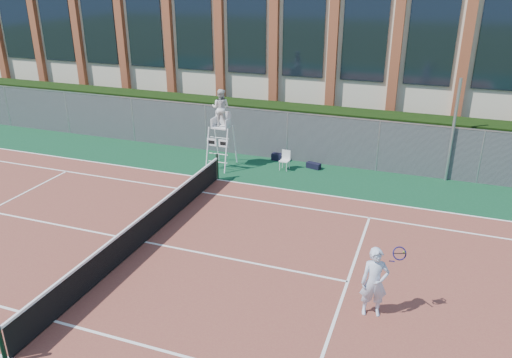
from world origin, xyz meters
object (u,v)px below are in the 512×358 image
(plastic_chair, at_px, (285,158))
(tennis_player, at_px, (375,282))
(umpire_chair, at_px, (221,110))
(steel_pole, at_px, (453,131))

(plastic_chair, xyz_separation_m, tennis_player, (4.91, -8.80, 0.45))
(umpire_chair, height_order, plastic_chair, umpire_chair)
(steel_pole, bearing_deg, tennis_player, -99.34)
(steel_pole, relative_size, umpire_chair, 1.21)
(plastic_chair, bearing_deg, tennis_player, -60.83)
(umpire_chair, distance_m, plastic_chair, 3.44)
(tennis_player, bearing_deg, umpire_chair, 132.87)
(steel_pole, distance_m, umpire_chair, 9.40)
(umpire_chair, distance_m, tennis_player, 11.32)
(plastic_chair, relative_size, tennis_player, 0.46)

